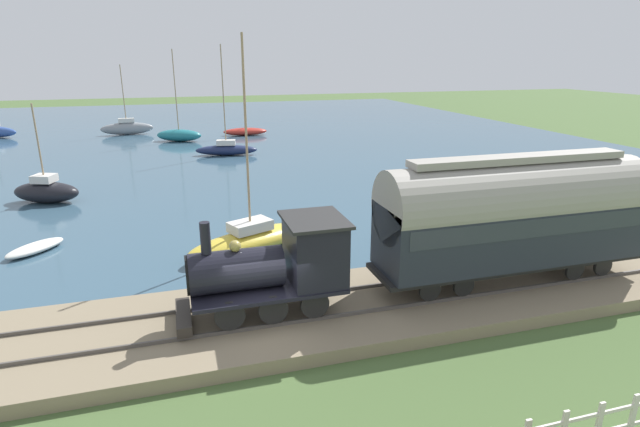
% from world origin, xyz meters
% --- Properties ---
extents(ground_plane, '(200.00, 200.00, 0.00)m').
position_xyz_m(ground_plane, '(0.00, 0.00, 0.00)').
color(ground_plane, '#476033').
extents(harbor_water, '(80.00, 80.00, 0.01)m').
position_xyz_m(harbor_water, '(43.33, 0.00, 0.00)').
color(harbor_water, '#38566B').
rests_on(harbor_water, ground).
extents(rail_embankment, '(5.21, 56.00, 0.56)m').
position_xyz_m(rail_embankment, '(0.43, 0.00, 0.22)').
color(rail_embankment, '#84755B').
rests_on(rail_embankment, ground).
extents(steam_locomotive, '(2.30, 5.35, 3.16)m').
position_xyz_m(steam_locomotive, '(0.43, -0.55, 2.19)').
color(steam_locomotive, black).
rests_on(steam_locomotive, rail_embankment).
extents(passenger_coach, '(2.51, 10.17, 4.57)m').
position_xyz_m(passenger_coach, '(0.43, -8.99, 3.04)').
color(passenger_coach, black).
rests_on(passenger_coach, rail_embankment).
extents(sailboat_navy, '(2.26, 5.51, 9.32)m').
position_xyz_m(sailboat_navy, '(30.35, -2.06, 0.57)').
color(sailboat_navy, '#192347').
rests_on(sailboat_navy, harbor_water).
extents(sailboat_gray, '(1.48, 5.61, 7.51)m').
position_xyz_m(sailboat_gray, '(45.71, 7.20, 0.76)').
color(sailboat_gray, gray).
rests_on(sailboat_gray, harbor_water).
extents(sailboat_red, '(1.94, 4.87, 7.88)m').
position_xyz_m(sailboat_red, '(41.52, -5.33, 0.46)').
color(sailboat_red, '#B72D23').
rests_on(sailboat_red, harbor_water).
extents(sailboat_yellow, '(4.09, 6.33, 9.26)m').
position_xyz_m(sailboat_yellow, '(7.14, -0.62, 0.57)').
color(sailboat_yellow, gold).
rests_on(sailboat_yellow, harbor_water).
extents(sailboat_black, '(3.02, 4.28, 5.82)m').
position_xyz_m(sailboat_black, '(18.34, 9.86, 0.69)').
color(sailboat_black, black).
rests_on(sailboat_black, harbor_water).
extents(sailboat_teal, '(3.33, 4.95, 9.04)m').
position_xyz_m(sailboat_teal, '(39.37, 1.76, 0.65)').
color(sailboat_teal, '#1E707A').
rests_on(sailboat_teal, harbor_water).
extents(rowboat_far_out, '(2.72, 2.61, 0.40)m').
position_xyz_m(rowboat_far_out, '(9.68, 8.65, 0.21)').
color(rowboat_far_out, silver).
rests_on(rowboat_far_out, harbor_water).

